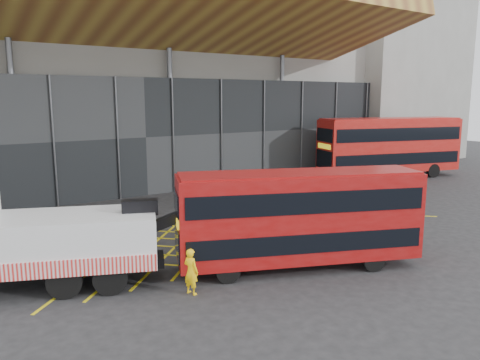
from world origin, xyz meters
TOP-DOWN VIEW (x-y plane):
  - ground_plane at (0.00, 0.00)m, footprint 120.00×120.00m
  - road_markings at (2.40, 0.00)m, footprint 21.56×7.16m
  - construction_building at (1.92, 18.40)m, footprint 55.00×23.97m
  - east_building at (32.00, 16.00)m, footprint 15.00×12.00m
  - recovery_truck at (-8.68, -0.94)m, footprint 11.26×6.40m
  - bus_towed at (1.23, -5.13)m, footprint 9.58×5.69m
  - bus_second at (21.75, 6.66)m, footprint 12.52×6.11m
  - worker at (-3.46, -4.93)m, footprint 0.56×0.69m

SIDE VIEW (x-z plane):
  - ground_plane at x=0.00m, z-range 0.00..0.00m
  - road_markings at x=2.40m, z-range 0.00..0.01m
  - worker at x=-3.46m, z-range 0.00..1.62m
  - recovery_truck at x=-8.68m, z-range -0.15..3.89m
  - bus_towed at x=1.23m, z-range 0.21..4.08m
  - bus_second at x=21.75m, z-range 0.28..5.26m
  - construction_building at x=1.92m, z-range -0.02..17.98m
  - east_building at x=32.00m, z-range 0.00..20.00m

